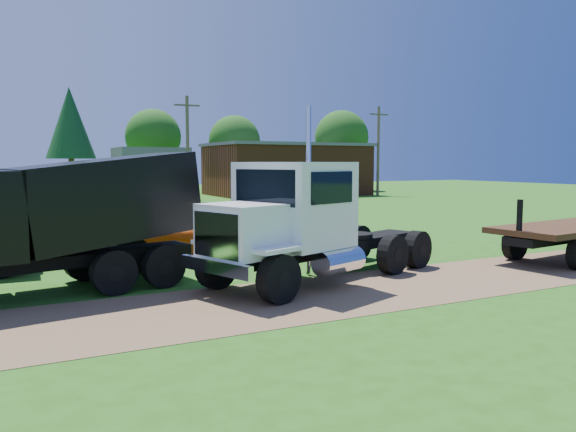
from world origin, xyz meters
name	(u,v)px	position (x,y,z in m)	size (l,w,h in m)	color
ground	(364,290)	(0.00, 0.00, 0.00)	(140.00, 140.00, 0.00)	#285913
dirt_track	(364,290)	(0.00, 0.00, 0.01)	(120.00, 4.20, 0.01)	brown
white_semi_tractor	(297,223)	(-1.22, 1.45, 1.70)	(8.38, 5.10, 4.99)	black
black_dump_truck	(45,216)	(-7.43, 3.30, 2.00)	(8.60, 4.04, 3.64)	black
orange_pickup	(163,235)	(-3.30, 7.81, 0.74)	(2.46, 5.33, 1.48)	#BF4609
spectator_b	(204,229)	(-1.93, 7.26, 0.96)	(0.93, 0.73, 1.92)	#999999
brick_building	(286,169)	(18.00, 40.00, 2.66)	(15.40, 10.40, 5.30)	brown
tan_shed	(151,173)	(4.00, 40.00, 2.42)	(6.20, 5.40, 4.70)	tan
utility_poles	(188,147)	(6.00, 35.00, 4.71)	(42.20, 0.28, 9.00)	#493C29
tree_row	(97,131)	(0.85, 50.46, 6.64)	(56.05, 15.06, 11.15)	#382917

